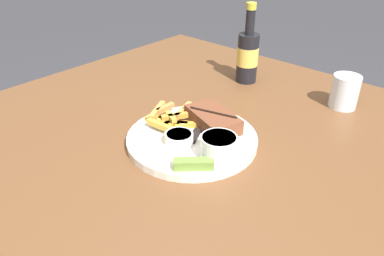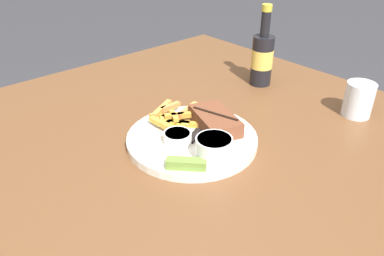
{
  "view_description": "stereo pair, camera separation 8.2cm",
  "coord_description": "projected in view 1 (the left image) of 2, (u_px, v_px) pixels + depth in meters",
  "views": [
    {
      "loc": [
        0.47,
        -0.53,
        1.17
      ],
      "look_at": [
        0.0,
        0.0,
        0.76
      ],
      "focal_mm": 35.0,
      "sensor_mm": 36.0,
      "label": 1
    },
    {
      "loc": [
        0.53,
        -0.47,
        1.17
      ],
      "look_at": [
        0.0,
        0.0,
        0.76
      ],
      "focal_mm": 35.0,
      "sensor_mm": 36.0,
      "label": 2
    }
  ],
  "objects": [
    {
      "name": "dinner_plate",
      "position": [
        192.0,
        139.0,
        0.83
      ],
      "size": [
        0.29,
        0.29,
        0.02
      ],
      "color": "silver",
      "rests_on": "dining_table"
    },
    {
      "name": "fork_utensil",
      "position": [
        161.0,
        128.0,
        0.85
      ],
      "size": [
        0.13,
        0.06,
        0.0
      ],
      "rotation": [
        0.0,
        0.0,
        6.62
      ],
      "color": "#B7B7BC",
      "rests_on": "dinner_plate"
    },
    {
      "name": "pickle_spear",
      "position": [
        194.0,
        164.0,
        0.72
      ],
      "size": [
        0.07,
        0.07,
        0.02
      ],
      "color": "olive",
      "rests_on": "dinner_plate"
    },
    {
      "name": "drinking_glass",
      "position": [
        345.0,
        92.0,
        0.97
      ],
      "size": [
        0.07,
        0.07,
        0.09
      ],
      "color": "silver",
      "rests_on": "dining_table"
    },
    {
      "name": "steak_portion",
      "position": [
        213.0,
        119.0,
        0.86
      ],
      "size": [
        0.15,
        0.12,
        0.04
      ],
      "color": "brown",
      "rests_on": "dinner_plate"
    },
    {
      "name": "knife_utensil",
      "position": [
        200.0,
        128.0,
        0.86
      ],
      "size": [
        0.09,
        0.16,
        0.01
      ],
      "rotation": [
        0.0,
        0.0,
        2.01
      ],
      "color": "#B7B7BC",
      "rests_on": "dinner_plate"
    },
    {
      "name": "coleslaw_cup",
      "position": [
        219.0,
        146.0,
        0.75
      ],
      "size": [
        0.07,
        0.07,
        0.05
      ],
      "color": "white",
      "rests_on": "dinner_plate"
    },
    {
      "name": "dining_table",
      "position": [
        192.0,
        169.0,
        0.88
      ],
      "size": [
        1.19,
        1.19,
        0.72
      ],
      "color": "brown",
      "rests_on": "ground_plane"
    },
    {
      "name": "beer_bottle",
      "position": [
        248.0,
        55.0,
        1.1
      ],
      "size": [
        0.06,
        0.06,
        0.23
      ],
      "color": "black",
      "rests_on": "dining_table"
    },
    {
      "name": "fries_pile",
      "position": [
        170.0,
        119.0,
        0.87
      ],
      "size": [
        0.14,
        0.14,
        0.02
      ],
      "color": "#DA8F3F",
      "rests_on": "dinner_plate"
    },
    {
      "name": "dipping_sauce_cup",
      "position": [
        179.0,
        138.0,
        0.8
      ],
      "size": [
        0.06,
        0.06,
        0.02
      ],
      "color": "silver",
      "rests_on": "dinner_plate"
    }
  ]
}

